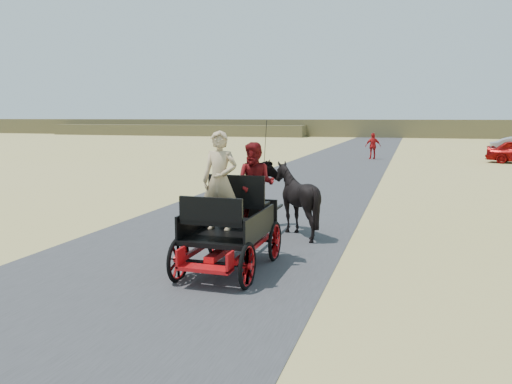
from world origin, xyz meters
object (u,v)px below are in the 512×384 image
(horse_left, at_px, (252,197))
(horse_right, at_px, (296,199))
(pedestrian, at_px, (373,146))
(carriage, at_px, (230,250))

(horse_left, xyz_separation_m, horse_right, (1.10, 0.00, 0.00))
(horse_left, distance_m, horse_right, 1.10)
(pedestrian, bearing_deg, horse_right, 73.24)
(horse_left, relative_size, pedestrian, 1.16)
(carriage, bearing_deg, pedestrian, 88.56)
(carriage, bearing_deg, horse_right, 79.61)
(horse_right, bearing_deg, pedestrian, -90.22)
(horse_left, height_order, horse_right, horse_right)
(carriage, xyz_separation_m, pedestrian, (0.64, 25.36, 0.50))
(carriage, distance_m, horse_right, 3.09)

